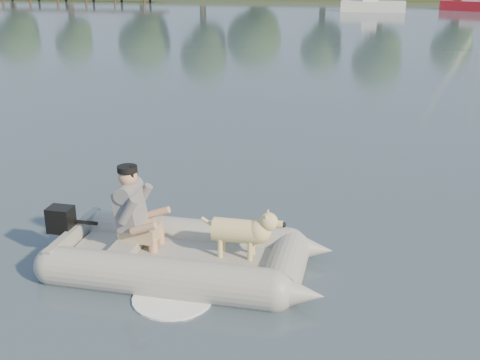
# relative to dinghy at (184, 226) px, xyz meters

# --- Properties ---
(water) EXTENTS (160.00, 160.00, 0.00)m
(water) POSITION_rel_dinghy_xyz_m (0.63, -0.31, -0.64)
(water) COLOR #4F5C6B
(water) RESTS_ON ground
(dinghy) EXTENTS (4.80, 3.07, 1.47)m
(dinghy) POSITION_rel_dinghy_xyz_m (0.00, 0.00, 0.00)
(dinghy) COLOR gray
(dinghy) RESTS_ON water
(man) EXTENTS (0.80, 0.69, 1.15)m
(man) POSITION_rel_dinghy_xyz_m (-0.74, 0.08, 0.19)
(man) COLOR slate
(man) RESTS_ON dinghy
(dog) EXTENTS (1.01, 0.39, 0.66)m
(dog) POSITION_rel_dinghy_xyz_m (0.69, 0.03, -0.08)
(dog) COLOR tan
(dog) RESTS_ON dinghy
(outboard_motor) EXTENTS (0.45, 0.32, 0.84)m
(outboard_motor) POSITION_rel_dinghy_xyz_m (-1.77, 0.06, -0.30)
(outboard_motor) COLOR black
(outboard_motor) RESTS_ON dinghy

